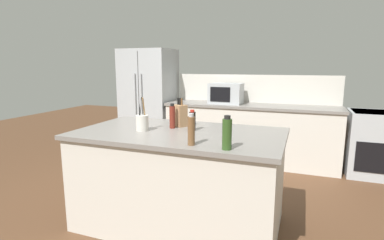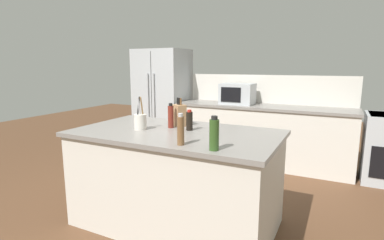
# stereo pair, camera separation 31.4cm
# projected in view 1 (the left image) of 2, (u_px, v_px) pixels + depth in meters

# --- Properties ---
(ground_plane) EXTENTS (14.00, 14.00, 0.00)m
(ground_plane) POSITION_uv_depth(u_px,v_px,m) (180.00, 223.00, 3.00)
(ground_plane) COLOR brown
(back_counter_run) EXTENTS (2.73, 0.66, 0.94)m
(back_counter_run) POSITION_uv_depth(u_px,v_px,m) (250.00, 133.00, 4.83)
(back_counter_run) COLOR beige
(back_counter_run) RESTS_ON ground_plane
(wall_backsplash) EXTENTS (2.69, 0.03, 0.46)m
(wall_backsplash) POSITION_uv_depth(u_px,v_px,m) (254.00, 89.00, 5.00)
(wall_backsplash) COLOR beige
(wall_backsplash) RESTS_ON back_counter_run
(kitchen_island) EXTENTS (1.94, 1.09, 0.94)m
(kitchen_island) POSITION_uv_depth(u_px,v_px,m) (179.00, 178.00, 2.91)
(kitchen_island) COLOR beige
(kitchen_island) RESTS_ON ground_plane
(refrigerator) EXTENTS (0.89, 0.75, 1.83)m
(refrigerator) POSITION_uv_depth(u_px,v_px,m) (149.00, 101.00, 5.44)
(refrigerator) COLOR #ADB2B7
(refrigerator) RESTS_ON ground_plane
(range_oven) EXTENTS (0.76, 0.65, 0.92)m
(range_oven) POSITION_uv_depth(u_px,v_px,m) (377.00, 144.00, 4.21)
(range_oven) COLOR #ADB2B7
(range_oven) RESTS_ON ground_plane
(microwave) EXTENTS (0.52, 0.39, 0.33)m
(microwave) POSITION_uv_depth(u_px,v_px,m) (226.00, 93.00, 4.86)
(microwave) COLOR #ADB2B7
(microwave) RESTS_ON back_counter_run
(knife_block) EXTENTS (0.16, 0.15, 0.29)m
(knife_block) POSITION_uv_depth(u_px,v_px,m) (180.00, 115.00, 3.05)
(knife_block) COLOR #A87C54
(knife_block) RESTS_ON kitchen_island
(utensil_crock) EXTENTS (0.12, 0.12, 0.32)m
(utensil_crock) POSITION_uv_depth(u_px,v_px,m) (142.00, 122.00, 2.85)
(utensil_crock) COLOR beige
(utensil_crock) RESTS_ON kitchen_island
(olive_oil_bottle) EXTENTS (0.07, 0.07, 0.26)m
(olive_oil_bottle) POSITION_uv_depth(u_px,v_px,m) (227.00, 134.00, 2.21)
(olive_oil_bottle) COLOR #2D4C1E
(olive_oil_bottle) RESTS_ON kitchen_island
(vinegar_bottle) EXTENTS (0.06, 0.06, 0.25)m
(vinegar_bottle) POSITION_uv_depth(u_px,v_px,m) (172.00, 117.00, 2.95)
(vinegar_bottle) COLOR maroon
(vinegar_bottle) RESTS_ON kitchen_island
(pepper_grinder) EXTENTS (0.06, 0.06, 0.25)m
(pepper_grinder) POSITION_uv_depth(u_px,v_px,m) (191.00, 130.00, 2.32)
(pepper_grinder) COLOR brown
(pepper_grinder) RESTS_ON kitchen_island
(soy_sauce_bottle) EXTENTS (0.06, 0.06, 0.20)m
(soy_sauce_bottle) POSITION_uv_depth(u_px,v_px,m) (192.00, 121.00, 2.86)
(soy_sauce_bottle) COLOR black
(soy_sauce_bottle) RESTS_ON kitchen_island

